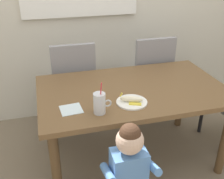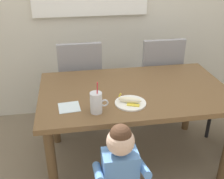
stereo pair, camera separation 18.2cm
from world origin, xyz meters
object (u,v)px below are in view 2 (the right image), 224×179
at_px(paper_napkin, 69,107).
at_px(dining_chair_right, 158,75).
at_px(milk_cup, 96,104).
at_px(peeled_banana, 130,100).
at_px(dining_chair_left, 80,79).
at_px(toddler_standing, 120,167).
at_px(snack_plate, 130,103).
at_px(dining_table, 134,99).

bearing_deg(paper_napkin, dining_chair_right, 41.60).
distance_m(milk_cup, peeled_banana, 0.27).
distance_m(milk_cup, paper_napkin, 0.22).
xyz_separation_m(peeled_banana, paper_napkin, (-0.44, 0.02, -0.03)).
distance_m(dining_chair_left, dining_chair_right, 0.83).
relative_size(toddler_standing, snack_plate, 3.64).
bearing_deg(dining_chair_right, dining_chair_left, -1.31).
bearing_deg(dining_chair_left, milk_cup, 93.69).
bearing_deg(snack_plate, dining_table, 69.04).
height_order(dining_table, milk_cup, milk_cup).
xyz_separation_m(dining_table, dining_chair_left, (-0.41, 0.66, -0.09)).
relative_size(toddler_standing, paper_napkin, 5.59).
xyz_separation_m(dining_table, snack_plate, (-0.09, -0.23, 0.10)).
relative_size(milk_cup, snack_plate, 1.08).
xyz_separation_m(dining_table, milk_cup, (-0.34, -0.30, 0.16)).
xyz_separation_m(toddler_standing, paper_napkin, (-0.29, 0.44, 0.20)).
bearing_deg(peeled_banana, milk_cup, -164.77).
height_order(toddler_standing, snack_plate, toddler_standing).
bearing_deg(milk_cup, dining_chair_left, 93.69).
bearing_deg(dining_chair_left, peeled_banana, 109.59).
distance_m(toddler_standing, milk_cup, 0.45).
relative_size(dining_chair_right, paper_napkin, 6.40).
relative_size(dining_chair_left, toddler_standing, 1.15).
height_order(dining_chair_left, peeled_banana, dining_chair_left).
height_order(dining_chair_left, dining_chair_right, same).
distance_m(milk_cup, snack_plate, 0.28).
bearing_deg(dining_chair_right, snack_plate, 59.59).
distance_m(dining_table, dining_chair_right, 0.77).
xyz_separation_m(dining_chair_left, milk_cup, (0.06, -0.96, 0.25)).
bearing_deg(milk_cup, snack_plate, 15.86).
distance_m(snack_plate, peeled_banana, 0.03).
bearing_deg(peeled_banana, snack_plate, 50.32).
bearing_deg(dining_chair_left, paper_napkin, 81.78).
relative_size(dining_table, paper_napkin, 10.19).
height_order(dining_table, dining_chair_right, dining_chair_right).
bearing_deg(peeled_banana, dining_table, 68.66).
height_order(dining_chair_left, snack_plate, dining_chair_left).
relative_size(dining_chair_right, milk_cup, 3.87).
xyz_separation_m(dining_chair_left, toddler_standing, (0.16, -1.31, -0.02)).
xyz_separation_m(toddler_standing, peeled_banana, (0.15, 0.42, 0.23)).
relative_size(dining_table, dining_chair_right, 1.59).
xyz_separation_m(milk_cup, snack_plate, (0.26, 0.07, -0.06)).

